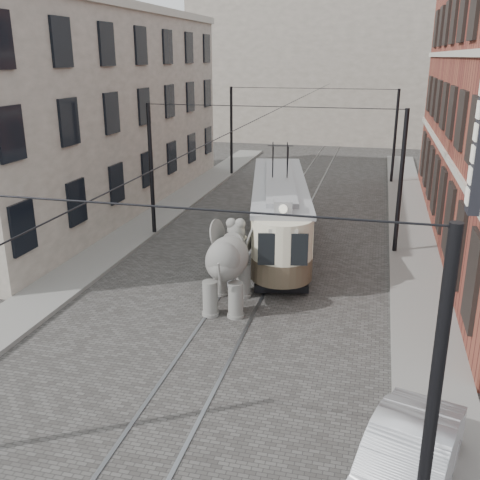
# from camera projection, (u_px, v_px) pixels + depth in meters

# --- Properties ---
(ground) EXTENTS (120.00, 120.00, 0.00)m
(ground) POSITION_uv_depth(u_px,v_px,m) (240.00, 299.00, 18.94)
(ground) COLOR #484643
(tram_rails) EXTENTS (1.54, 80.00, 0.02)m
(tram_rails) POSITION_uv_depth(u_px,v_px,m) (240.00, 299.00, 18.93)
(tram_rails) COLOR slate
(tram_rails) RESTS_ON ground
(sidewalk_right) EXTENTS (2.00, 60.00, 0.15)m
(sidewalk_right) POSITION_uv_depth(u_px,v_px,m) (423.00, 316.00, 17.53)
(sidewalk_right) COLOR slate
(sidewalk_right) RESTS_ON ground
(sidewalk_left) EXTENTS (2.00, 60.00, 0.15)m
(sidewalk_left) POSITION_uv_depth(u_px,v_px,m) (69.00, 279.00, 20.41)
(sidewalk_left) COLOR slate
(sidewalk_left) RESTS_ON ground
(stucco_building) EXTENTS (7.00, 24.00, 10.00)m
(stucco_building) POSITION_uv_depth(u_px,v_px,m) (83.00, 114.00, 29.10)
(stucco_building) COLOR gray
(stucco_building) RESTS_ON ground
(distant_block) EXTENTS (28.00, 10.00, 14.00)m
(distant_block) POSITION_uv_depth(u_px,v_px,m) (340.00, 66.00, 53.55)
(distant_block) COLOR gray
(distant_block) RESTS_ON ground
(catenary) EXTENTS (11.00, 30.20, 6.00)m
(catenary) POSITION_uv_depth(u_px,v_px,m) (265.00, 182.00, 22.64)
(catenary) COLOR black
(catenary) RESTS_ON ground
(tram) EXTENTS (4.42, 11.32, 4.40)m
(tram) POSITION_uv_depth(u_px,v_px,m) (279.00, 196.00, 23.74)
(tram) COLOR beige
(tram) RESTS_ON ground
(elephant) EXTENTS (2.67, 4.39, 2.58)m
(elephant) POSITION_uv_depth(u_px,v_px,m) (227.00, 269.00, 18.08)
(elephant) COLOR slate
(elephant) RESTS_ON ground
(parked_car) EXTENTS (2.61, 4.56, 1.42)m
(parked_car) POSITION_uv_depth(u_px,v_px,m) (405.00, 469.00, 10.13)
(parked_car) COLOR #A6A7AB
(parked_car) RESTS_ON ground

